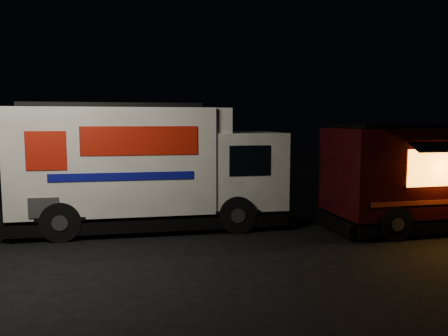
% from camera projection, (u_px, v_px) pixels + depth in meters
% --- Properties ---
extents(ground, '(80.00, 80.00, 0.00)m').
position_uv_depth(ground, '(137.00, 238.00, 11.53)').
color(ground, black).
rests_on(ground, ground).
extents(white_truck, '(8.30, 4.81, 3.56)m').
position_uv_depth(white_truck, '(153.00, 166.00, 12.65)').
color(white_truck, white).
rests_on(white_truck, ground).
extents(red_truck, '(6.85, 4.32, 2.99)m').
position_uv_depth(red_truck, '(433.00, 176.00, 12.61)').
color(red_truck, '#330B09').
rests_on(red_truck, ground).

